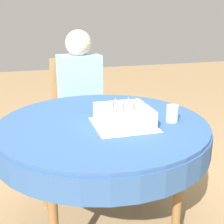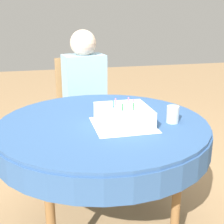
% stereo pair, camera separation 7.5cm
% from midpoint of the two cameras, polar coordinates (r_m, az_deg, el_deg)
% --- Properties ---
extents(dining_table, '(1.28, 1.28, 0.75)m').
position_cam_midpoint_polar(dining_table, '(1.90, -0.60, -4.18)').
color(dining_table, '#335689').
rests_on(dining_table, ground_plane).
extents(chair, '(0.52, 0.52, 0.98)m').
position_cam_midpoint_polar(chair, '(2.88, -4.69, 0.64)').
color(chair, '#A37A4C').
rests_on(chair, ground_plane).
extents(person, '(0.37, 0.35, 1.23)m').
position_cam_midpoint_polar(person, '(2.72, -4.17, 4.55)').
color(person, beige).
rests_on(person, ground_plane).
extents(napkin, '(0.34, 0.34, 0.00)m').
position_cam_midpoint_polar(napkin, '(1.81, 3.25, -2.36)').
color(napkin, white).
rests_on(napkin, dining_table).
extents(birthday_cake, '(0.29, 0.29, 0.15)m').
position_cam_midpoint_polar(birthday_cake, '(1.79, 3.28, -0.74)').
color(birthday_cake, white).
rests_on(birthday_cake, dining_table).
extents(drinking_glass, '(0.07, 0.07, 0.10)m').
position_cam_midpoint_polar(drinking_glass, '(1.88, 12.16, -0.43)').
color(drinking_glass, silver).
rests_on(drinking_glass, dining_table).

